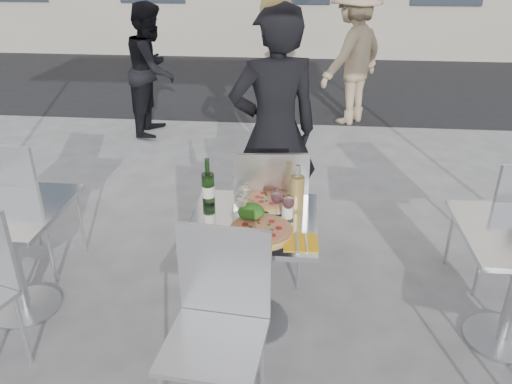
# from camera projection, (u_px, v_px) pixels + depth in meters

# --- Properties ---
(ground) EXTENTS (80.00, 80.00, 0.00)m
(ground) POSITION_uv_depth(u_px,v_px,m) (254.00, 323.00, 3.14)
(ground) COLOR slate
(street_asphalt) EXTENTS (24.00, 5.00, 0.00)m
(street_asphalt) POSITION_uv_depth(u_px,v_px,m) (290.00, 80.00, 8.95)
(street_asphalt) COLOR black
(street_asphalt) RESTS_ON ground
(main_table) EXTENTS (0.72, 0.72, 0.75)m
(main_table) POSITION_uv_depth(u_px,v_px,m) (253.00, 251.00, 2.90)
(main_table) COLOR #B7BABF
(main_table) RESTS_ON ground
(side_table_left) EXTENTS (0.72, 0.72, 0.75)m
(side_table_left) POSITION_uv_depth(u_px,v_px,m) (9.00, 238.00, 3.04)
(side_table_left) COLOR #B7BABF
(side_table_left) RESTS_ON ground
(chair_far) EXTENTS (0.51, 0.53, 1.02)m
(chair_far) POSITION_uv_depth(u_px,v_px,m) (270.00, 206.00, 3.28)
(chair_far) COLOR silver
(chair_far) RESTS_ON ground
(chair_near) EXTENTS (0.49, 0.50, 0.99)m
(chair_near) POSITION_uv_depth(u_px,v_px,m) (219.00, 314.00, 2.33)
(chair_near) COLOR silver
(chair_near) RESTS_ON ground
(side_chair_lfar) EXTENTS (0.52, 0.54, 1.02)m
(side_chair_lfar) POSITION_uv_depth(u_px,v_px,m) (23.00, 196.00, 3.41)
(side_chair_lfar) COLOR silver
(side_chair_lfar) RESTS_ON ground
(side_chair_rfar) EXTENTS (0.55, 0.56, 0.97)m
(side_chair_rfar) POSITION_uv_depth(u_px,v_px,m) (508.00, 212.00, 3.27)
(side_chair_rfar) COLOR silver
(side_chair_rfar) RESTS_ON ground
(woman_diner) EXTENTS (0.78, 0.64, 1.83)m
(woman_diner) POSITION_uv_depth(u_px,v_px,m) (274.00, 134.00, 3.63)
(woman_diner) COLOR black
(woman_diner) RESTS_ON ground
(pedestrian_a) EXTENTS (0.60, 0.77, 1.59)m
(pedestrian_a) POSITION_uv_depth(u_px,v_px,m) (152.00, 70.00, 6.10)
(pedestrian_a) COLOR black
(pedestrian_a) RESTS_ON ground
(pedestrian_b) EXTENTS (1.22, 1.30, 1.76)m
(pedestrian_b) POSITION_uv_depth(u_px,v_px,m) (353.00, 56.00, 6.44)
(pedestrian_b) COLOR tan
(pedestrian_b) RESTS_ON ground
(pizza_near) EXTENTS (0.35, 0.35, 0.02)m
(pizza_near) POSITION_uv_depth(u_px,v_px,m) (261.00, 230.00, 2.69)
(pizza_near) COLOR #E1A457
(pizza_near) RESTS_ON main_table
(pizza_far) EXTENTS (0.31, 0.31, 0.03)m
(pizza_far) POSITION_uv_depth(u_px,v_px,m) (270.00, 200.00, 2.99)
(pizza_far) COLOR white
(pizza_far) RESTS_ON main_table
(salad_plate) EXTENTS (0.22, 0.22, 0.09)m
(salad_plate) POSITION_uv_depth(u_px,v_px,m) (251.00, 213.00, 2.81)
(salad_plate) COLOR white
(salad_plate) RESTS_ON main_table
(wine_bottle) EXTENTS (0.07, 0.08, 0.29)m
(wine_bottle) POSITION_uv_depth(u_px,v_px,m) (208.00, 187.00, 2.93)
(wine_bottle) COLOR #234B1C
(wine_bottle) RESTS_ON main_table
(carafe) EXTENTS (0.08, 0.08, 0.29)m
(carafe) POSITION_uv_depth(u_px,v_px,m) (297.00, 193.00, 2.85)
(carafe) COLOR tan
(carafe) RESTS_ON main_table
(sugar_shaker) EXTENTS (0.06, 0.06, 0.11)m
(sugar_shaker) POSITION_uv_depth(u_px,v_px,m) (287.00, 210.00, 2.81)
(sugar_shaker) COLOR white
(sugar_shaker) RESTS_ON main_table
(wineglass_white_a) EXTENTS (0.07, 0.07, 0.16)m
(wineglass_white_a) POSITION_uv_depth(u_px,v_px,m) (241.00, 201.00, 2.78)
(wineglass_white_a) COLOR white
(wineglass_white_a) RESTS_ON main_table
(wineglass_white_b) EXTENTS (0.07, 0.07, 0.16)m
(wineglass_white_b) POSITION_uv_depth(u_px,v_px,m) (245.00, 191.00, 2.89)
(wineglass_white_b) COLOR white
(wineglass_white_b) RESTS_ON main_table
(wineglass_red_a) EXTENTS (0.07, 0.07, 0.16)m
(wineglass_red_a) POSITION_uv_depth(u_px,v_px,m) (277.00, 198.00, 2.82)
(wineglass_red_a) COLOR white
(wineglass_red_a) RESTS_ON main_table
(wineglass_red_b) EXTENTS (0.07, 0.07, 0.16)m
(wineglass_red_b) POSITION_uv_depth(u_px,v_px,m) (288.00, 203.00, 2.76)
(wineglass_red_b) COLOR white
(wineglass_red_b) RESTS_ON main_table
(napkin_left) EXTENTS (0.19, 0.20, 0.01)m
(napkin_left) POSITION_uv_depth(u_px,v_px,m) (200.00, 233.00, 2.67)
(napkin_left) COLOR yellow
(napkin_left) RESTS_ON main_table
(napkin_right) EXTENTS (0.19, 0.20, 0.01)m
(napkin_right) POSITION_uv_depth(u_px,v_px,m) (301.00, 242.00, 2.59)
(napkin_right) COLOR yellow
(napkin_right) RESTS_ON main_table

